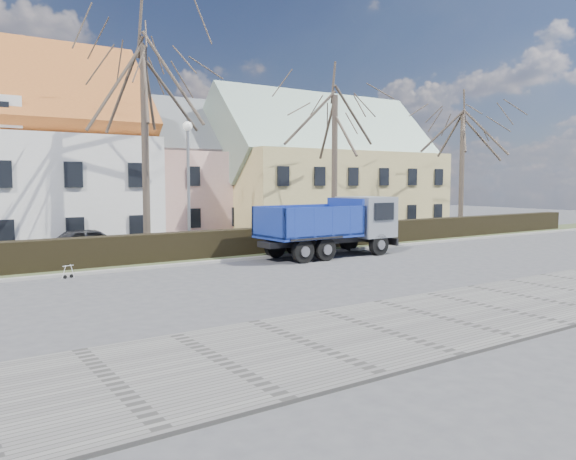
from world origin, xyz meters
TOP-DOWN VIEW (x-y plane):
  - ground at (0.00, 0.00)m, footprint 120.00×120.00m
  - sidewalk_near at (0.00, -8.50)m, footprint 80.00×5.00m
  - curb_far at (0.00, 4.60)m, footprint 80.00×0.30m
  - grass_strip at (0.00, 6.20)m, footprint 80.00×3.00m
  - hedge at (0.00, 6.00)m, footprint 60.00×0.90m
  - building_pink at (4.00, 20.00)m, footprint 10.80×8.80m
  - building_yellow at (16.00, 17.00)m, footprint 18.80×10.80m
  - tree_1 at (-2.00, 8.50)m, footprint 9.20×9.20m
  - tree_2 at (10.00, 8.50)m, footprint 8.00×8.00m
  - tree_3 at (22.00, 8.50)m, footprint 7.60×7.60m
  - dump_truck at (5.28, 3.42)m, footprint 7.71×2.97m
  - streetlight at (-0.40, 7.00)m, footprint 0.53×0.53m
  - cart_frame at (-6.99, 4.01)m, footprint 0.71×0.54m
  - parked_car_a at (-4.42, 9.83)m, footprint 4.47×2.10m
  - parked_car_b at (16.67, 10.79)m, footprint 4.59×2.56m

SIDE VIEW (x-z plane):
  - ground at x=0.00m, z-range 0.00..0.00m
  - sidewalk_near at x=0.00m, z-range 0.00..0.08m
  - grass_strip at x=0.00m, z-range 0.00..0.10m
  - curb_far at x=0.00m, z-range 0.00..0.12m
  - cart_frame at x=-6.99m, z-range 0.00..0.57m
  - parked_car_b at x=16.67m, z-range 0.00..1.26m
  - hedge at x=0.00m, z-range 0.00..1.30m
  - parked_car_a at x=-4.42m, z-range 0.00..1.48m
  - dump_truck at x=5.28m, z-range 0.00..3.07m
  - streetlight at x=-0.40m, z-range 0.00..6.76m
  - building_pink at x=4.00m, z-range 0.00..8.00m
  - building_yellow at x=16.00m, z-range 0.00..8.50m
  - tree_3 at x=22.00m, z-range 0.00..10.45m
  - tree_2 at x=10.00m, z-range 0.00..11.00m
  - tree_1 at x=-2.00m, z-range 0.00..12.65m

